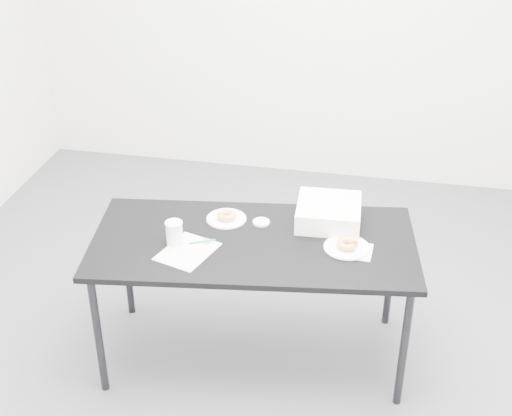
% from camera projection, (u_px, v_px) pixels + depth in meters
% --- Properties ---
extents(floor, '(4.00, 4.00, 0.00)m').
position_uv_depth(floor, '(241.00, 331.00, 3.94)').
color(floor, '#48494D').
rests_on(floor, ground).
extents(table, '(1.64, 0.93, 0.71)m').
position_uv_depth(table, '(253.00, 250.00, 3.46)').
color(table, black).
rests_on(table, floor).
extents(scorecard, '(0.29, 0.33, 0.00)m').
position_uv_depth(scorecard, '(188.00, 251.00, 3.34)').
color(scorecard, white).
rests_on(scorecard, table).
extents(logo_patch, '(0.06, 0.06, 0.00)m').
position_uv_depth(logo_patch, '(207.00, 241.00, 3.42)').
color(logo_patch, green).
rests_on(logo_patch, scorecard).
extents(pen, '(0.12, 0.06, 0.01)m').
position_uv_depth(pen, '(202.00, 242.00, 3.41)').
color(pen, '#0B825D').
rests_on(pen, scorecard).
extents(napkin, '(0.16, 0.16, 0.00)m').
position_uv_depth(napkin, '(356.00, 251.00, 3.35)').
color(napkin, white).
rests_on(napkin, table).
extents(plate_near, '(0.22, 0.22, 0.01)m').
position_uv_depth(plate_near, '(347.00, 247.00, 3.37)').
color(plate_near, white).
rests_on(plate_near, napkin).
extents(donut_near, '(0.12, 0.12, 0.03)m').
position_uv_depth(donut_near, '(347.00, 244.00, 3.35)').
color(donut_near, '#C3773D').
rests_on(donut_near, plate_near).
extents(plate_far, '(0.20, 0.20, 0.01)m').
position_uv_depth(plate_far, '(226.00, 219.00, 3.60)').
color(plate_far, white).
rests_on(plate_far, table).
extents(donut_far, '(0.12, 0.12, 0.03)m').
position_uv_depth(donut_far, '(226.00, 216.00, 3.59)').
color(donut_far, '#C3773D').
rests_on(donut_far, plate_far).
extents(coffee_cup, '(0.08, 0.08, 0.12)m').
position_uv_depth(coffee_cup, '(174.00, 233.00, 3.38)').
color(coffee_cup, white).
rests_on(coffee_cup, table).
extents(cup_lid, '(0.09, 0.09, 0.01)m').
position_uv_depth(cup_lid, '(261.00, 222.00, 3.56)').
color(cup_lid, silver).
rests_on(cup_lid, table).
extents(bakery_box, '(0.33, 0.33, 0.10)m').
position_uv_depth(bakery_box, '(329.00, 213.00, 3.55)').
color(bakery_box, white).
rests_on(bakery_box, table).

